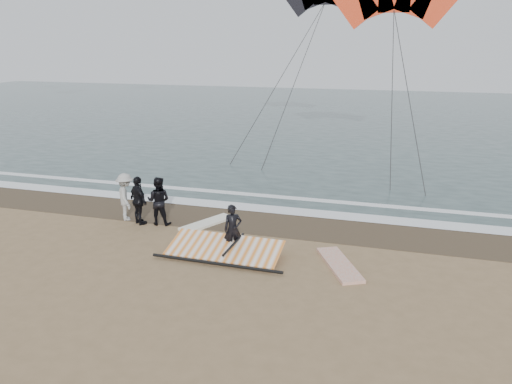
% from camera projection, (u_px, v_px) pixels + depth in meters
% --- Properties ---
extents(ground, '(120.00, 120.00, 0.00)m').
position_uv_depth(ground, '(249.00, 276.00, 14.25)').
color(ground, '#8C704C').
rests_on(ground, ground).
extents(sea, '(120.00, 54.00, 0.02)m').
position_uv_depth(sea, '(357.00, 117.00, 44.58)').
color(sea, '#233838').
rests_on(sea, ground).
extents(wet_sand, '(120.00, 2.80, 0.01)m').
position_uv_depth(wet_sand, '(285.00, 224.00, 18.39)').
color(wet_sand, '#4C3D2B').
rests_on(wet_sand, ground).
extents(foam_near, '(120.00, 0.90, 0.01)m').
position_uv_depth(foam_near, '(293.00, 211.00, 19.67)').
color(foam_near, white).
rests_on(foam_near, sea).
extents(foam_far, '(120.00, 0.45, 0.01)m').
position_uv_depth(foam_far, '(301.00, 199.00, 21.23)').
color(foam_far, white).
rests_on(foam_far, sea).
extents(man_main, '(0.69, 0.62, 1.58)m').
position_uv_depth(man_main, '(233.00, 229.00, 15.67)').
color(man_main, black).
rests_on(man_main, ground).
extents(board_white, '(1.71, 2.50, 0.10)m').
position_uv_depth(board_white, '(339.00, 264.00, 14.91)').
color(board_white, silver).
rests_on(board_white, ground).
extents(board_cream, '(1.54, 2.26, 0.09)m').
position_uv_depth(board_cream, '(207.00, 223.00, 18.31)').
color(board_cream, white).
rests_on(board_cream, ground).
extents(trio_cluster, '(2.49, 1.43, 1.81)m').
position_uv_depth(trio_cluster, '(140.00, 199.00, 18.30)').
color(trio_cluster, black).
rests_on(trio_cluster, ground).
extents(sail_rig, '(4.15, 1.82, 0.49)m').
position_uv_depth(sail_rig, '(224.00, 249.00, 15.67)').
color(sail_rig, black).
rests_on(sail_rig, ground).
extents(kite_red, '(7.42, 4.20, 11.72)m').
position_uv_depth(kite_red, '(394.00, 4.00, 27.20)').
color(kite_red, '#F1401C').
rests_on(kite_red, ground).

